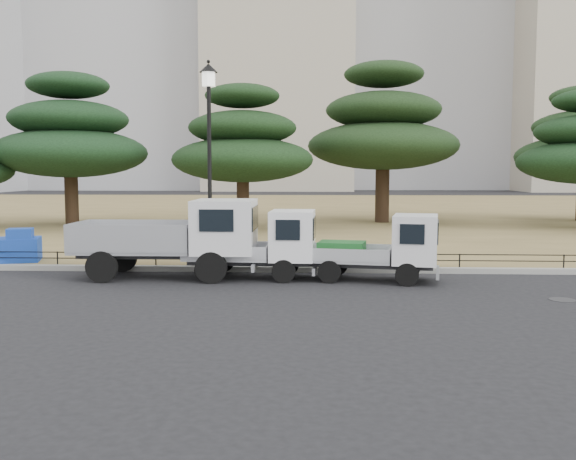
{
  "coord_description": "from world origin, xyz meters",
  "views": [
    {
      "loc": [
        0.84,
        -16.06,
        2.97
      ],
      "look_at": [
        0.0,
        2.0,
        1.3
      ],
      "focal_mm": 40.0,
      "sensor_mm": 36.0,
      "label": 1
    }
  ],
  "objects_px": {
    "street_lamp": "(209,130)",
    "tarp_pile": "(14,248)",
    "truck_large": "(177,234)",
    "truck_kei_rear": "(383,248)",
    "truck_kei_front": "(261,245)"
  },
  "relations": [
    {
      "from": "truck_kei_rear",
      "to": "street_lamp",
      "type": "distance_m",
      "value": 6.2
    },
    {
      "from": "truck_large",
      "to": "truck_kei_front",
      "type": "height_order",
      "value": "truck_large"
    },
    {
      "from": "truck_kei_front",
      "to": "tarp_pile",
      "type": "xyz_separation_m",
      "value": [
        -7.91,
        1.89,
        -0.37
      ]
    },
    {
      "from": "truck_large",
      "to": "street_lamp",
      "type": "xyz_separation_m",
      "value": [
        0.69,
        1.4,
        2.96
      ]
    },
    {
      "from": "truck_kei_rear",
      "to": "street_lamp",
      "type": "height_order",
      "value": "street_lamp"
    },
    {
      "from": "street_lamp",
      "to": "tarp_pile",
      "type": "distance_m",
      "value": 7.25
    },
    {
      "from": "tarp_pile",
      "to": "truck_large",
      "type": "bearing_deg",
      "value": -18.61
    },
    {
      "from": "street_lamp",
      "to": "truck_large",
      "type": "bearing_deg",
      "value": -116.03
    },
    {
      "from": "truck_large",
      "to": "tarp_pile",
      "type": "distance_m",
      "value": 5.92
    },
    {
      "from": "truck_large",
      "to": "truck_kei_rear",
      "type": "bearing_deg",
      "value": -3.41
    },
    {
      "from": "street_lamp",
      "to": "truck_kei_rear",
      "type": "bearing_deg",
      "value": -18.94
    },
    {
      "from": "truck_large",
      "to": "truck_kei_front",
      "type": "distance_m",
      "value": 2.35
    },
    {
      "from": "truck_large",
      "to": "street_lamp",
      "type": "relative_size",
      "value": 0.84
    },
    {
      "from": "truck_large",
      "to": "truck_kei_rear",
      "type": "relative_size",
      "value": 1.37
    },
    {
      "from": "truck_large",
      "to": "tarp_pile",
      "type": "height_order",
      "value": "truck_large"
    }
  ]
}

